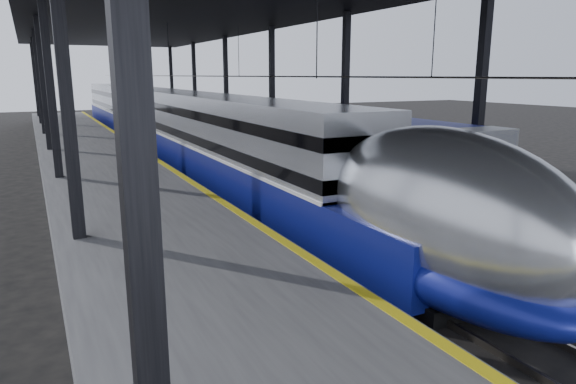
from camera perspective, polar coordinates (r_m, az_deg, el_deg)
ground at (r=13.52m, az=6.08°, el=-11.50°), size 160.00×160.00×0.00m
platform at (r=30.92m, az=-20.22°, el=2.65°), size 6.00×80.00×1.00m
yellow_strip at (r=31.25m, az=-15.19°, el=4.03°), size 0.30×80.00×0.01m
rails at (r=32.80m, az=-6.17°, el=3.17°), size 6.52×80.00×0.16m
canopy at (r=31.73m, az=-11.23°, el=19.06°), size 18.00×75.00×9.47m
tgv_train at (r=37.87m, az=-13.23°, el=7.31°), size 3.16×65.20×4.53m
second_train at (r=42.05m, az=-7.47°, el=7.76°), size 2.72×56.05×3.75m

